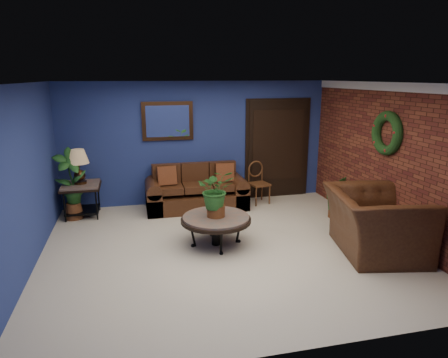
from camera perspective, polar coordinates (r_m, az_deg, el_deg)
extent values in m
plane|color=beige|center=(6.30, 0.17, -9.82)|extent=(5.50, 5.50, 0.00)
cube|color=navy|center=(8.30, -3.83, 5.16)|extent=(5.50, 0.04, 2.50)
cube|color=navy|center=(5.92, -26.71, -0.20)|extent=(0.04, 5.00, 2.50)
cube|color=brown|center=(7.04, 22.53, 2.39)|extent=(0.04, 5.00, 2.50)
cube|color=silver|center=(5.74, 0.19, 13.57)|extent=(5.50, 5.00, 0.02)
cube|color=white|center=(6.90, 23.29, 12.00)|extent=(0.03, 5.00, 0.14)
cube|color=#482A14|center=(8.12, -8.06, 8.19)|extent=(1.02, 0.06, 0.77)
cube|color=black|center=(8.76, 7.63, 4.23)|extent=(1.44, 0.06, 2.18)
torus|color=black|center=(6.98, 22.25, 6.07)|extent=(0.16, 0.72, 0.72)
cube|color=#442713|center=(8.05, -3.92, -3.09)|extent=(1.99, 0.86, 0.33)
cube|color=#442713|center=(8.27, -4.31, -0.48)|extent=(1.70, 0.24, 0.81)
cube|color=#442713|center=(7.85, -7.98, -1.36)|extent=(0.55, 0.59, 0.13)
cube|color=#442713|center=(7.92, -3.89, -1.12)|extent=(0.55, 0.59, 0.13)
cube|color=#442713|center=(8.02, 0.11, -0.87)|extent=(0.55, 0.59, 0.13)
cube|color=#442713|center=(7.95, -10.00, -3.04)|extent=(0.29, 0.86, 0.45)
cube|color=#442713|center=(8.21, 1.95, -2.27)|extent=(0.29, 0.86, 0.45)
cube|color=brown|center=(7.82, -8.16, 0.46)|extent=(0.36, 0.11, 0.36)
cube|color=brown|center=(8.00, 0.13, 0.92)|extent=(0.36, 0.11, 0.36)
cylinder|color=#544E49|center=(6.26, -1.16, -5.56)|extent=(1.04, 1.04, 0.05)
cylinder|color=black|center=(6.27, -1.16, -5.86)|extent=(1.10, 1.10, 0.05)
cylinder|color=black|center=(6.34, -1.15, -7.57)|extent=(0.14, 0.14, 0.42)
cube|color=#544E49|center=(7.94, -19.78, -0.78)|extent=(0.66, 0.66, 0.05)
cube|color=black|center=(7.95, -19.76, -1.06)|extent=(0.70, 0.70, 0.04)
cube|color=black|center=(8.08, -19.48, -4.18)|extent=(0.60, 0.60, 0.03)
cylinder|color=black|center=(7.80, -21.84, -3.61)|extent=(0.03, 0.03, 0.62)
cylinder|color=black|center=(7.73, -17.76, -3.40)|extent=(0.03, 0.03, 0.62)
cylinder|color=black|center=(8.33, -21.30, -2.44)|extent=(0.03, 0.03, 0.62)
cylinder|color=black|center=(8.26, -17.49, -2.24)|extent=(0.03, 0.03, 0.62)
cylinder|color=#482A14|center=(7.93, -19.81, -0.44)|extent=(0.23, 0.23, 0.05)
sphere|color=#482A14|center=(7.91, -19.88, 0.35)|extent=(0.21, 0.21, 0.21)
cylinder|color=#482A14|center=(7.87, -19.99, 1.54)|extent=(0.02, 0.02, 0.26)
cone|color=#967852|center=(7.83, -20.11, 2.88)|extent=(0.38, 0.38, 0.26)
cube|color=brown|center=(8.34, 5.06, -0.73)|extent=(0.44, 0.44, 0.04)
torus|color=brown|center=(8.41, 4.54, 1.45)|extent=(0.35, 0.10, 0.35)
cylinder|color=brown|center=(8.19, 4.61, -2.57)|extent=(0.03, 0.03, 0.39)
cylinder|color=brown|center=(8.34, 6.52, -2.29)|extent=(0.03, 0.03, 0.39)
cylinder|color=brown|center=(8.45, 3.56, -2.00)|extent=(0.03, 0.03, 0.39)
cylinder|color=brown|center=(8.60, 5.43, -1.74)|extent=(0.03, 0.03, 0.39)
imported|color=#442713|center=(6.40, 20.78, -5.86)|extent=(1.52, 1.66, 0.94)
cylinder|color=brown|center=(6.22, -1.16, -4.56)|extent=(0.28, 0.28, 0.18)
imported|color=#17491A|center=(6.11, -1.18, -1.45)|extent=(0.60, 0.53, 0.62)
cylinder|color=brown|center=(7.85, 15.59, -4.57)|extent=(0.26, 0.26, 0.20)
imported|color=#17491A|center=(7.74, 15.78, -1.93)|extent=(0.37, 0.31, 0.65)
cylinder|color=brown|center=(8.00, -20.64, -4.25)|extent=(0.34, 0.34, 0.30)
imported|color=#17491A|center=(7.83, -21.06, 0.21)|extent=(0.64, 0.50, 1.08)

